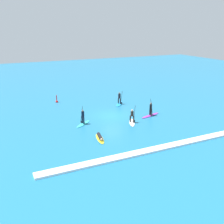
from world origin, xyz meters
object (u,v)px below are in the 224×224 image
surfer_on_blue_board (119,101)px  surfer_on_white_board (132,119)px  surfer_on_teal_board (83,120)px  marker_buoy (57,101)px  surfer_on_yellow_board (100,137)px  surfer_on_purple_board (151,113)px

surfer_on_blue_board → surfer_on_white_board: size_ratio=0.99×
surfer_on_blue_board → surfer_on_white_board: bearing=-156.0°
surfer_on_teal_board → marker_buoy: 10.70m
surfer_on_teal_board → surfer_on_white_board: surfer_on_teal_board is taller
surfer_on_yellow_board → surfer_on_purple_board: (8.75, 4.02, 0.26)m
marker_buoy → surfer_on_white_board: bearing=-64.8°
surfer_on_purple_board → surfer_on_yellow_board: bearing=7.1°
surfer_on_white_board → surfer_on_purple_board: (3.45, 1.28, -0.06)m
surfer_on_white_board → surfer_on_purple_board: 3.68m
surfer_on_blue_board → marker_buoy: size_ratio=2.20×
surfer_on_blue_board → surfer_on_purple_board: bearing=-129.1°
surfer_on_blue_board → surfer_on_yellow_board: 12.87m
surfer_on_yellow_board → marker_buoy: (-0.66, 15.45, 0.04)m
surfer_on_yellow_board → surfer_on_white_board: 5.98m
surfer_on_yellow_board → marker_buoy: size_ratio=2.28×
surfer_on_white_board → surfer_on_purple_board: size_ratio=0.83×
surfer_on_teal_board → surfer_on_purple_board: bearing=-43.8°
surfer_on_yellow_board → surfer_on_blue_board: bearing=155.2°
surfer_on_blue_board → surfer_on_purple_board: size_ratio=0.82×
surfer_on_yellow_board → surfer_on_white_board: size_ratio=1.02×
surfer_on_teal_board → surfer_on_blue_board: bearing=-2.4°
surfer_on_purple_board → marker_buoy: bearing=-68.1°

